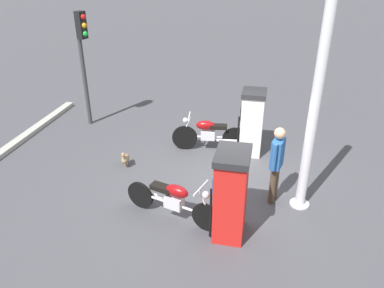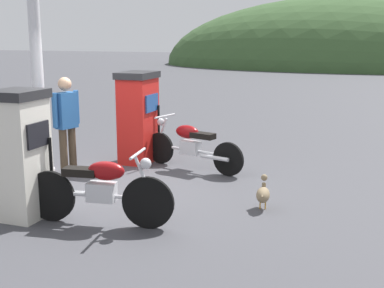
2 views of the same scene
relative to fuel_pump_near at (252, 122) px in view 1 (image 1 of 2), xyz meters
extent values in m
plane|color=#424247|center=(0.42, 1.62, -0.86)|extent=(120.00, 120.00, 0.00)
cube|color=silver|center=(0.00, 0.00, -0.07)|extent=(0.56, 0.64, 1.57)
cube|color=black|center=(0.28, 0.01, 0.27)|extent=(0.05, 0.43, 0.32)
cube|color=#262628|center=(0.00, 0.00, 0.77)|extent=(0.61, 0.70, 0.12)
cylinder|color=black|center=(0.31, 0.20, -0.31)|extent=(0.05, 0.05, 1.02)
cube|color=red|center=(0.00, 3.25, -0.07)|extent=(0.57, 0.77, 1.59)
cube|color=#1E478C|center=(0.28, 3.26, 0.28)|extent=(0.05, 0.52, 0.32)
cube|color=#262628|center=(0.00, 3.25, 0.79)|extent=(0.62, 0.84, 0.12)
cylinder|color=black|center=(0.31, 3.49, -0.30)|extent=(0.05, 0.05, 1.03)
cylinder|color=black|center=(1.70, 0.25, -0.53)|extent=(0.67, 0.17, 0.67)
cylinder|color=black|center=(0.41, 0.02, -0.53)|extent=(0.67, 0.17, 0.67)
cube|color=silver|center=(1.10, 0.14, -0.43)|extent=(0.39, 0.26, 0.24)
cylinder|color=silver|center=(1.05, 0.13, -0.48)|extent=(0.98, 0.22, 0.05)
ellipsoid|color=maroon|center=(1.17, 0.15, -0.15)|extent=(0.51, 0.30, 0.24)
cube|color=black|center=(0.83, 0.09, -0.18)|extent=(0.47, 0.27, 0.10)
cylinder|color=silver|center=(1.66, 0.24, -0.23)|extent=(0.26, 0.09, 0.57)
cylinder|color=silver|center=(1.58, 0.23, 0.09)|extent=(0.13, 0.56, 0.04)
sphere|color=silver|center=(1.68, 0.24, -0.03)|extent=(0.16, 0.16, 0.14)
cylinder|color=silver|center=(0.58, 0.17, -0.51)|extent=(0.55, 0.17, 0.07)
cylinder|color=black|center=(0.42, 3.29, -0.57)|extent=(0.58, 0.19, 0.59)
cylinder|color=black|center=(1.88, 2.93, -0.57)|extent=(0.58, 0.19, 0.59)
cube|color=silver|center=(1.10, 3.13, -0.47)|extent=(0.40, 0.28, 0.24)
cylinder|color=silver|center=(1.15, 3.11, -0.52)|extent=(1.10, 0.32, 0.05)
ellipsoid|color=maroon|center=(1.03, 3.14, -0.19)|extent=(0.52, 0.33, 0.24)
cube|color=black|center=(1.37, 3.06, -0.22)|extent=(0.48, 0.30, 0.10)
cylinder|color=silver|center=(0.46, 3.28, -0.27)|extent=(0.26, 0.10, 0.57)
cylinder|color=silver|center=(0.54, 3.26, 0.05)|extent=(0.17, 0.55, 0.04)
sphere|color=silver|center=(0.44, 3.29, -0.07)|extent=(0.17, 0.17, 0.14)
cylinder|color=silver|center=(1.66, 2.87, -0.55)|extent=(0.55, 0.20, 0.07)
cylinder|color=#473828|center=(-0.74, 1.90, -0.45)|extent=(0.16, 0.16, 0.82)
cylinder|color=#473828|center=(-0.70, 2.10, -0.45)|extent=(0.16, 0.16, 0.82)
cube|color=#265999|center=(-0.72, 2.00, 0.26)|extent=(0.27, 0.39, 0.61)
cylinder|color=#265999|center=(-0.77, 1.77, 0.29)|extent=(0.11, 0.11, 0.58)
cylinder|color=#265999|center=(-0.67, 2.24, 0.29)|extent=(0.11, 0.11, 0.58)
sphere|color=tan|center=(-0.72, 2.00, 0.71)|extent=(0.27, 0.27, 0.23)
ellipsoid|color=#847051|center=(2.85, 1.48, -0.65)|extent=(0.24, 0.40, 0.21)
cylinder|color=#847051|center=(2.83, 1.60, -0.59)|extent=(0.07, 0.07, 0.14)
sphere|color=#847051|center=(2.83, 1.63, -0.45)|extent=(0.11, 0.11, 0.09)
cone|color=orange|center=(2.82, 1.69, -0.45)|extent=(0.05, 0.07, 0.04)
cone|color=#847051|center=(2.88, 1.31, -0.62)|extent=(0.08, 0.08, 0.07)
cylinder|color=orange|center=(2.82, 1.47, -0.81)|extent=(0.02, 0.02, 0.10)
cylinder|color=orange|center=(2.89, 1.48, -0.81)|extent=(0.02, 0.02, 0.10)
cylinder|color=#38383A|center=(4.94, -0.63, 0.78)|extent=(0.15, 0.15, 3.29)
cube|color=black|center=(4.81, -0.59, 2.07)|extent=(0.26, 0.28, 0.72)
sphere|color=red|center=(4.71, -0.57, 2.29)|extent=(0.18, 0.18, 0.15)
sphere|color=orange|center=(4.71, -0.57, 2.07)|extent=(0.18, 0.18, 0.15)
sphere|color=green|center=(4.71, -0.57, 1.85)|extent=(0.18, 0.18, 0.15)
cylinder|color=silver|center=(-1.28, 2.02, 1.32)|extent=(0.20, 0.20, 4.35)
cylinder|color=silver|center=(-1.28, 2.02, -0.84)|extent=(0.40, 0.40, 0.04)
cube|color=#9E9E93|center=(6.19, 1.62, -0.80)|extent=(0.55, 6.87, 0.12)
camera|label=1|loc=(-0.73, 8.76, 3.85)|focal=35.17mm
camera|label=2|loc=(4.44, -5.14, 1.51)|focal=47.61mm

